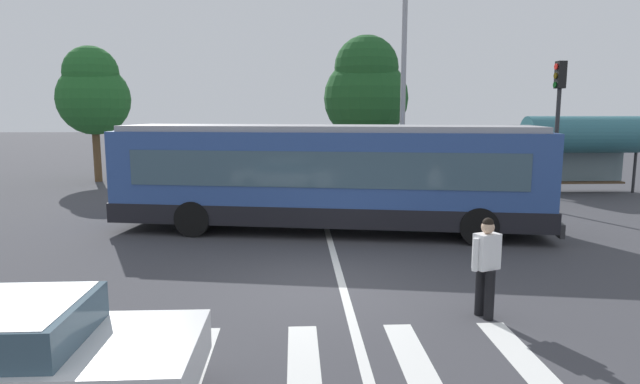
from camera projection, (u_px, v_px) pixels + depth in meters
ground_plane at (321, 287)px, 10.55m from camera, size 160.00×160.00×0.00m
city_transit_bus at (328, 177)px, 15.25m from camera, size 12.56×4.69×3.06m
pedestrian_crossing_street at (486, 262)px, 8.86m from camera, size 0.54×0.39×1.72m
parked_car_white at (179, 172)px, 23.58m from camera, size 1.98×4.56×1.35m
parked_car_charcoal at (241, 172)px, 23.81m from camera, size 1.99×4.56×1.35m
parked_car_red at (301, 171)px, 23.97m from camera, size 1.94×4.53×1.35m
parked_car_champagne at (356, 170)px, 24.33m from camera, size 1.88×4.50×1.35m
parked_car_black at (419, 171)px, 24.08m from camera, size 1.89×4.51×1.35m
traffic_light_far_corner at (558, 113)px, 17.93m from camera, size 0.33×0.32×5.11m
bus_stop_shelter at (582, 136)px, 22.30m from camera, size 4.87×1.54×3.25m
twin_arm_street_lamp at (404, 34)px, 19.97m from camera, size 5.36×0.32×10.40m
background_tree_left at (93, 92)px, 25.66m from camera, size 3.47×3.47×6.55m
background_tree_right at (366, 89)px, 30.63m from camera, size 4.88×4.88×7.73m
crosswalk_painted_stripes at (304, 373)px, 7.07m from camera, size 6.63×3.10×0.01m
lane_center_line at (335, 259)px, 12.54m from camera, size 0.16×24.00×0.01m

